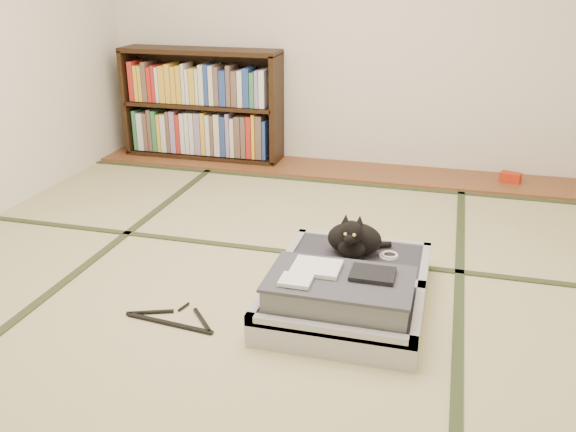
# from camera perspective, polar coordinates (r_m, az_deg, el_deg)

# --- Properties ---
(floor) EXTENTS (4.50, 4.50, 0.00)m
(floor) POSITION_cam_1_polar(r_m,az_deg,el_deg) (3.21, -2.52, -6.33)
(floor) COLOR tan
(floor) RESTS_ON ground
(wood_strip) EXTENTS (4.00, 0.50, 0.02)m
(wood_strip) POSITION_cam_1_polar(r_m,az_deg,el_deg) (5.00, 4.43, 4.34)
(wood_strip) COLOR brown
(wood_strip) RESTS_ON ground
(red_item) EXTENTS (0.17, 0.13, 0.07)m
(red_item) POSITION_cam_1_polar(r_m,az_deg,el_deg) (4.96, 20.10, 3.44)
(red_item) COLOR #B1260E
(red_item) RESTS_ON wood_strip
(tatami_borders) EXTENTS (4.00, 4.50, 0.01)m
(tatami_borders) POSITION_cam_1_polar(r_m,az_deg,el_deg) (3.63, -0.17, -2.71)
(tatami_borders) COLOR #2D381E
(tatami_borders) RESTS_ON ground
(bookcase) EXTENTS (1.35, 0.31, 0.92)m
(bookcase) POSITION_cam_1_polar(r_m,az_deg,el_deg) (5.28, -8.03, 10.11)
(bookcase) COLOR black
(bookcase) RESTS_ON wood_strip
(suitcase) EXTENTS (0.73, 0.98, 0.29)m
(suitcase) POSITION_cam_1_polar(r_m,az_deg,el_deg) (2.95, 5.50, -6.87)
(suitcase) COLOR #A4A3A8
(suitcase) RESTS_ON floor
(cat) EXTENTS (0.33, 0.33, 0.26)m
(cat) POSITION_cam_1_polar(r_m,az_deg,el_deg) (3.15, 6.20, -2.16)
(cat) COLOR black
(cat) RESTS_ON suitcase
(cable_coil) EXTENTS (0.10, 0.10, 0.02)m
(cable_coil) POSITION_cam_1_polar(r_m,az_deg,el_deg) (3.20, 9.43, -3.66)
(cable_coil) COLOR white
(cable_coil) RESTS_ON suitcase
(hanger) EXTENTS (0.46, 0.23, 0.01)m
(hanger) POSITION_cam_1_polar(r_m,az_deg,el_deg) (2.93, -10.71, -9.50)
(hanger) COLOR black
(hanger) RESTS_ON floor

